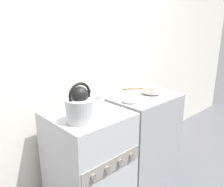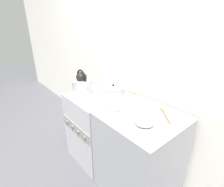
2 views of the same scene
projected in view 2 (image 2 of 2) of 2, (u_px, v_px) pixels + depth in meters
The scene contains 9 objects.
ground_plane at pixel (80, 165), 2.15m from camera, with size 12.00×12.00×0.00m, color #4C4C51.
wall_back at pixel (124, 56), 2.08m from camera, with size 7.00×0.06×2.50m.
stove at pixel (98, 127), 2.16m from camera, with size 0.59×0.62×0.86m.
counter at pixel (140, 155), 1.71m from camera, with size 0.68×0.64×0.88m.
kettle at pixel (82, 85), 1.97m from camera, with size 0.26×0.22×0.29m.
cooking_pot at pixel (113, 91), 1.95m from camera, with size 0.26×0.26×0.14m.
enamel_bowl at pixel (145, 119), 1.39m from camera, with size 0.16×0.16×0.09m.
small_ceramic_bowl at pixel (114, 107), 1.63m from camera, with size 0.12×0.12×0.05m.
wooden_spoon at pixel (164, 113), 1.56m from camera, with size 0.23×0.19×0.02m.
Camera 2 is at (1.50, -0.74, 1.67)m, focal length 28.00 mm.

